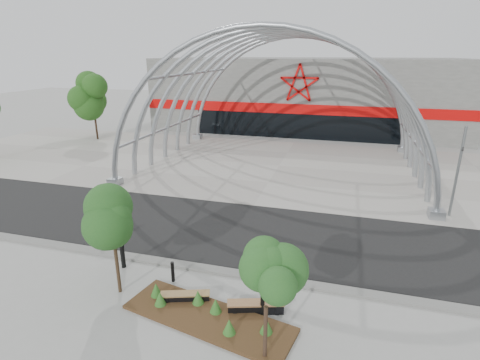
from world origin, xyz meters
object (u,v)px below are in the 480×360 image
object	(u,v)px
street_tree_0	(112,221)
bollard_2	(173,272)
signal_pole	(458,171)
bench_1	(256,307)
street_tree_1	(267,284)
bench_0	(185,298)

from	to	relation	value
street_tree_0	bollard_2	distance (m)	3.22
signal_pole	street_tree_0	distance (m)	17.55
signal_pole	bollard_2	xyz separation A→B (m)	(-12.01, -9.85, -2.20)
bench_1	bollard_2	world-z (taller)	bollard_2
bollard_2	signal_pole	bearing A→B (deg)	39.37
street_tree_1	bench_0	bearing A→B (deg)	151.39
bench_1	bollard_2	distance (m)	3.71
street_tree_0	bollard_2	bearing A→B (deg)	35.35
street_tree_1	bollard_2	bearing A→B (deg)	146.23
bench_0	bench_1	size ratio (longest dim) A/B	0.90
street_tree_0	bench_0	size ratio (longest dim) A/B	2.25
street_tree_0	bench_1	bearing A→B (deg)	2.59
street_tree_0	street_tree_1	world-z (taller)	street_tree_0
street_tree_1	bench_1	bearing A→B (deg)	110.85
signal_pole	street_tree_1	xyz separation A→B (m)	(-7.68, -12.75, -0.05)
signal_pole	bench_1	xyz separation A→B (m)	(-8.43, -10.78, -2.42)
signal_pole	bench_0	world-z (taller)	signal_pole
street_tree_0	bollard_2	xyz separation A→B (m)	(1.65, 1.17, -2.51)
bench_0	street_tree_1	bearing A→B (deg)	-28.61
street_tree_1	bench_0	distance (m)	4.49
street_tree_0	signal_pole	bearing A→B (deg)	38.91
bench_0	bench_1	xyz separation A→B (m)	(2.59, 0.14, 0.02)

